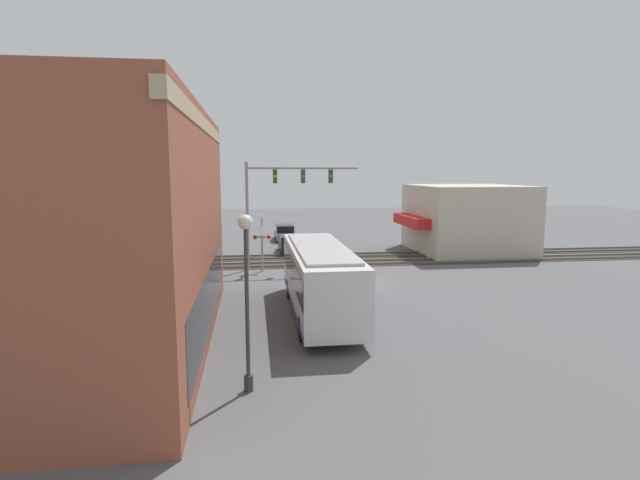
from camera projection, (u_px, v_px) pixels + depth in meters
The scene contains 12 objects.
ground_plane at pixel (352, 282), 29.74m from camera, with size 120.00×120.00×0.00m, color #565659.
brick_building at pixel (57, 230), 18.33m from camera, with size 17.01×10.99×8.84m.
shop_building at pixel (466, 219), 41.00m from camera, with size 9.02×9.47×5.44m.
city_bus at pixel (320, 277), 22.83m from camera, with size 10.74×2.59×3.22m.
traffic_signal_gantry at pixel (281, 190), 33.06m from camera, with size 0.42×7.54×7.19m.
crossing_signal at pixel (262, 237), 32.64m from camera, with size 1.41×1.18×3.81m.
streetlamp at pixel (247, 288), 14.61m from camera, with size 0.44×0.44×5.34m.
rail_track_near at pixel (335, 264), 35.62m from camera, with size 2.60×60.00×0.15m.
rail_track_far at pixel (329, 256), 38.77m from camera, with size 2.60×60.00×0.15m.
parked_car_black at pixel (290, 244), 40.58m from camera, with size 4.41×1.82×1.42m.
parked_car_grey at pixel (285, 233), 47.75m from camera, with size 4.62×1.82×1.51m.
pedestrian_near_bus at pixel (354, 282), 25.81m from camera, with size 0.34×0.34×1.72m.
Camera 1 is at (-28.60, 5.77, 6.57)m, focal length 28.00 mm.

